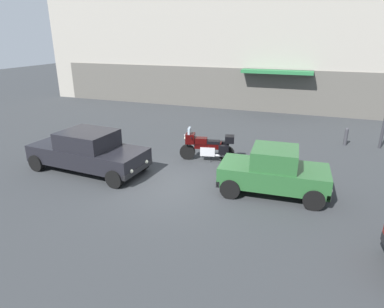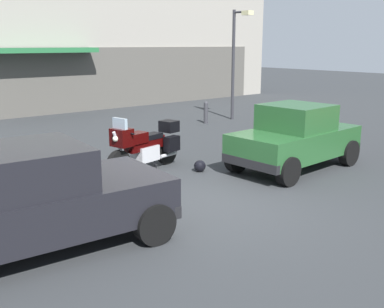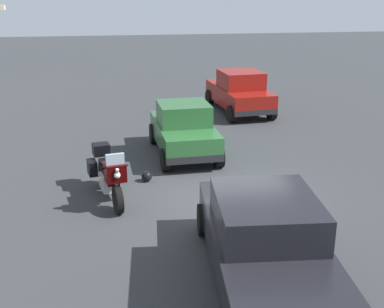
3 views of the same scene
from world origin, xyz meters
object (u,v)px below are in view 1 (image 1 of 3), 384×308
Objects in this scene: helmet at (224,168)px; car_compact_side at (274,171)px; motorcycle at (208,146)px; car_sedan_far at (88,151)px; bollard_curbside at (346,136)px.

helmet is 2.39m from car_compact_side.
motorcycle is 4.69m from car_sedan_far.
motorcycle reaches higher than bollard_curbside.
motorcycle is 6.84m from bollard_curbside.
car_sedan_far reaches higher than helmet.
motorcycle is at bearing 140.35° from car_compact_side.
car_compact_side is at bearing -112.70° from bollard_curbside.
helmet is 6.78m from bollard_curbside.
bollard_curbside is (2.61, 6.24, -0.32)m from car_compact_side.
car_compact_side reaches higher than bollard_curbside.
bollard_curbside is (5.48, 4.08, -0.17)m from motorcycle.
car_sedan_far is at bearing -161.15° from helmet.
car_sedan_far reaches higher than bollard_curbside.
bollard_curbside is at bearing 47.67° from helmet.
motorcycle is 1.39m from helmet.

